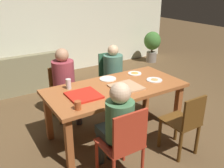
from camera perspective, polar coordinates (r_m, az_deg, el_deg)
The scene contains 19 objects.
ground_plane at distance 3.90m, azimuth 0.79°, elevation -10.99°, with size 20.00×20.00×0.00m, color brown.
back_wall at distance 6.18m, azimuth -15.57°, elevation 14.67°, with size 7.19×0.12×2.80m, color silver.
dining_table at distance 3.58m, azimuth 0.85°, elevation -1.94°, with size 2.00×0.95×0.76m.
chair_0 at distance 2.78m, azimuth 2.87°, elevation -13.29°, with size 0.45×0.43×0.94m.
person_0 at distance 2.79m, azimuth 1.11°, elevation -8.69°, with size 0.32×0.52×1.19m.
chair_1 at distance 4.23m, azimuth -11.24°, elevation -1.24°, with size 0.40×0.40×0.86m.
person_1 at distance 4.03m, azimuth -10.79°, elevation 1.08°, with size 0.35×0.55×1.20m.
chair_2 at distance 4.60m, azimuth -0.39°, elevation 1.69°, with size 0.39×0.42×0.96m.
person_2 at distance 4.43m, azimuth 0.60°, elevation 3.01°, with size 0.35×0.51×1.14m.
chair_3 at distance 3.36m, azimuth 16.33°, elevation -8.74°, with size 0.38×0.44×0.87m.
pizza_box_0 at distance 3.26m, azimuth -6.54°, elevation -2.61°, with size 0.40×0.40×0.03m.
pizza_box_1 at distance 3.50m, azimuth 3.27°, elevation -0.67°, with size 0.40×0.40×0.02m.
plate_0 at distance 4.05m, azimuth 5.26°, elevation 2.51°, with size 0.22×0.22×0.03m.
plate_1 at distance 3.81m, azimuth 9.73°, elevation 0.97°, with size 0.24×0.24×0.03m.
plate_2 at distance 3.81m, azimuth -0.97°, elevation 1.21°, with size 0.26×0.26×0.01m.
drinking_glass_0 at distance 2.92m, azimuth -7.87°, elevation -4.90°, with size 0.08×0.08×0.11m, color #B24F26.
drinking_glass_1 at distance 3.49m, azimuth -10.00°, elevation 0.01°, with size 0.07×0.07×0.14m, color silver.
couch at distance 5.62m, azimuth -20.35°, elevation 1.51°, with size 1.94×0.78×0.79m.
potted_plant at distance 7.21m, azimuth 9.24°, elevation 9.15°, with size 0.47×0.47×0.88m.
Camera 1 is at (-1.77, -2.74, 2.14)m, focal length 39.68 mm.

